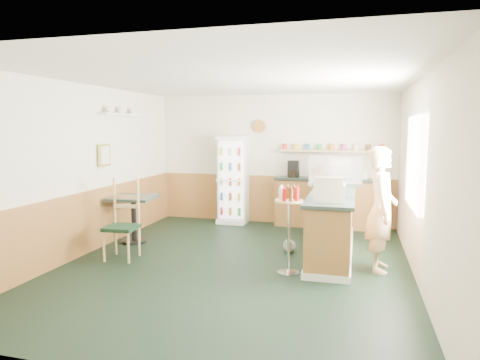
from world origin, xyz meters
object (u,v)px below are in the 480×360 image
(condiment_stand, at_px, (289,216))
(cafe_chair, at_px, (124,217))
(display_case, at_px, (336,171))
(cafe_table, at_px, (134,210))
(shopkeeper, at_px, (381,209))
(drinks_fridge, at_px, (233,180))
(cash_register, at_px, (330,192))

(condiment_stand, xyz_separation_m, cafe_chair, (-2.58, 0.09, -0.16))
(display_case, relative_size, cafe_table, 1.11)
(shopkeeper, height_order, cafe_table, shopkeeper)
(shopkeeper, xyz_separation_m, cafe_table, (-4.10, 0.42, -0.30))
(display_case, xyz_separation_m, cafe_chair, (-3.10, -1.80, -0.62))
(display_case, distance_m, cafe_chair, 3.64)
(drinks_fridge, xyz_separation_m, cafe_table, (-1.23, -2.03, -0.34))
(shopkeeper, xyz_separation_m, cafe_chair, (-3.80, -0.39, -0.24))
(cash_register, distance_m, shopkeeper, 0.78)
(shopkeeper, distance_m, cafe_table, 4.13)
(display_case, xyz_separation_m, cash_register, (0.00, -1.65, -0.14))
(condiment_stand, bearing_deg, drinks_fridge, 119.29)
(cash_register, bearing_deg, shopkeeper, 16.40)
(display_case, bearing_deg, drinks_fridge, 154.47)
(shopkeeper, bearing_deg, drinks_fridge, 50.35)
(cash_register, distance_m, condiment_stand, 0.66)
(cash_register, bearing_deg, cafe_table, 166.76)
(drinks_fridge, relative_size, condiment_stand, 1.53)
(shopkeeper, relative_size, condiment_stand, 1.46)
(cash_register, xyz_separation_m, condiment_stand, (-0.53, -0.24, -0.32))
(condiment_stand, xyz_separation_m, cafe_table, (-2.87, 0.90, -0.23))
(condiment_stand, bearing_deg, cash_register, 24.27)
(condiment_stand, distance_m, cafe_chair, 2.58)
(drinks_fridge, height_order, shopkeeper, drinks_fridge)
(cash_register, xyz_separation_m, shopkeeper, (0.70, 0.24, -0.25))
(drinks_fridge, relative_size, cafe_table, 2.24)
(condiment_stand, relative_size, cafe_table, 1.46)
(display_case, height_order, cafe_chair, display_case)
(condiment_stand, height_order, cafe_table, condiment_stand)
(cafe_chair, bearing_deg, drinks_fridge, 66.35)
(display_case, distance_m, shopkeeper, 1.62)
(display_case, relative_size, condiment_stand, 0.76)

